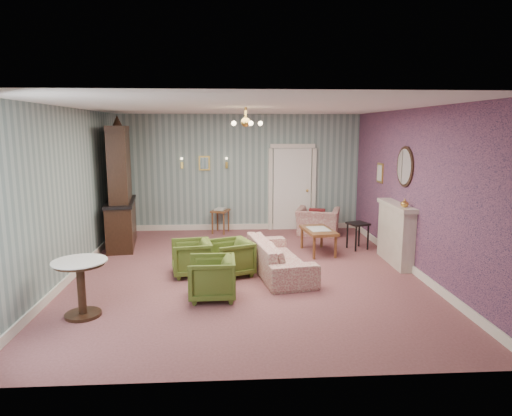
{
  "coord_description": "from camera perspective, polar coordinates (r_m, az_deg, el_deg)",
  "views": [
    {
      "loc": [
        -0.29,
        -7.72,
        2.54
      ],
      "look_at": [
        0.2,
        0.4,
        1.1
      ],
      "focal_mm": 31.45,
      "sensor_mm": 36.0,
      "label": 1
    }
  ],
  "objects": [
    {
      "name": "floor",
      "position": [
        8.13,
        -1.25,
        -8.16
      ],
      "size": [
        7.0,
        7.0,
        0.0
      ],
      "primitive_type": "plane",
      "color": "#874F50",
      "rests_on": "ground"
    },
    {
      "name": "ceiling",
      "position": [
        7.73,
        -1.33,
        12.7
      ],
      "size": [
        7.0,
        7.0,
        0.0
      ],
      "primitive_type": "plane",
      "rotation": [
        3.14,
        0.0,
        0.0
      ],
      "color": "white",
      "rests_on": "ground"
    },
    {
      "name": "wall_back",
      "position": [
        11.28,
        -1.97,
        4.49
      ],
      "size": [
        6.0,
        0.0,
        6.0
      ],
      "primitive_type": "plane",
      "rotation": [
        1.57,
        0.0,
        0.0
      ],
      "color": "slate",
      "rests_on": "ground"
    },
    {
      "name": "wall_front",
      "position": [
        4.37,
        0.47,
        -4.42
      ],
      "size": [
        6.0,
        0.0,
        6.0
      ],
      "primitive_type": "plane",
      "rotation": [
        -1.57,
        0.0,
        0.0
      ],
      "color": "slate",
      "rests_on": "ground"
    },
    {
      "name": "wall_left",
      "position": [
        8.25,
        -22.6,
        1.68
      ],
      "size": [
        0.0,
        7.0,
        7.0
      ],
      "primitive_type": "plane",
      "rotation": [
        1.57,
        0.0,
        1.57
      ],
      "color": "slate",
      "rests_on": "ground"
    },
    {
      "name": "wall_right",
      "position": [
        8.46,
        19.47,
        2.06
      ],
      "size": [
        0.0,
        7.0,
        7.0
      ],
      "primitive_type": "plane",
      "rotation": [
        1.57,
        0.0,
        -1.57
      ],
      "color": "slate",
      "rests_on": "ground"
    },
    {
      "name": "wall_right_floral",
      "position": [
        8.46,
        19.38,
        2.06
      ],
      "size": [
        0.0,
        7.0,
        7.0
      ],
      "primitive_type": "plane",
      "rotation": [
        1.57,
        0.0,
        -1.57
      ],
      "color": "#AC5671",
      "rests_on": "ground"
    },
    {
      "name": "door",
      "position": [
        11.39,
        4.61,
        2.64
      ],
      "size": [
        1.12,
        0.12,
        2.16
      ],
      "primitive_type": null,
      "color": "white",
      "rests_on": "floor"
    },
    {
      "name": "olive_chair_a",
      "position": [
        6.87,
        -5.65,
        -8.59
      ],
      "size": [
        0.65,
        0.7,
        0.7
      ],
      "primitive_type": "imported",
      "rotation": [
        0.0,
        0.0,
        -1.55
      ],
      "color": "#506222",
      "rests_on": "floor"
    },
    {
      "name": "olive_chair_b",
      "position": [
        7.98,
        -8.22,
        -6.06
      ],
      "size": [
        0.72,
        0.76,
        0.68
      ],
      "primitive_type": "imported",
      "rotation": [
        0.0,
        0.0,
        -1.4
      ],
      "color": "#506222",
      "rests_on": "floor"
    },
    {
      "name": "olive_chair_c",
      "position": [
        7.89,
        -3.24,
        -6.11
      ],
      "size": [
        0.84,
        0.86,
        0.69
      ],
      "primitive_type": "imported",
      "rotation": [
        0.0,
        0.0,
        -1.19
      ],
      "color": "#506222",
      "rests_on": "floor"
    },
    {
      "name": "sofa_chintz",
      "position": [
        7.99,
        2.88,
        -5.49
      ],
      "size": [
        0.96,
        2.13,
        0.81
      ],
      "primitive_type": "imported",
      "rotation": [
        0.0,
        0.0,
        1.75
      ],
      "color": "#993D44",
      "rests_on": "floor"
    },
    {
      "name": "wingback_chair",
      "position": [
        10.94,
        7.88,
        -1.16
      ],
      "size": [
        1.14,
        0.92,
        0.87
      ],
      "primitive_type": "imported",
      "rotation": [
        0.0,
        0.0,
        2.83
      ],
      "color": "#993D44",
      "rests_on": "floor"
    },
    {
      "name": "dresser",
      "position": [
        10.09,
        -16.98,
        3.0
      ],
      "size": [
        0.81,
        1.72,
        2.76
      ],
      "primitive_type": null,
      "rotation": [
        0.0,
        0.0,
        0.15
      ],
      "color": "black",
      "rests_on": "floor"
    },
    {
      "name": "fireplace",
      "position": [
        8.93,
        17.33,
        -3.11
      ],
      "size": [
        0.3,
        1.4,
        1.16
      ],
      "primitive_type": null,
      "color": "beige",
      "rests_on": "floor"
    },
    {
      "name": "mantel_vase",
      "position": [
        8.43,
        18.38,
        0.61
      ],
      "size": [
        0.15,
        0.15,
        0.15
      ],
      "primitive_type": "imported",
      "color": "gold",
      "rests_on": "fireplace"
    },
    {
      "name": "oval_mirror",
      "position": [
        8.77,
        18.37,
        5.02
      ],
      "size": [
        0.04,
        0.76,
        0.84
      ],
      "primitive_type": null,
      "color": "white",
      "rests_on": "wall_right"
    },
    {
      "name": "framed_print",
      "position": [
        10.06,
        15.52,
        4.31
      ],
      "size": [
        0.04,
        0.34,
        0.42
      ],
      "primitive_type": null,
      "color": "gold",
      "rests_on": "wall_right"
    },
    {
      "name": "coffee_table",
      "position": [
        9.37,
        7.91,
        -4.17
      ],
      "size": [
        0.68,
        1.06,
        0.51
      ],
      "primitive_type": null,
      "rotation": [
        0.0,
        0.0,
        0.13
      ],
      "color": "brown",
      "rests_on": "floor"
    },
    {
      "name": "side_table_black",
      "position": [
        9.81,
        12.79,
        -3.49
      ],
      "size": [
        0.49,
        0.49,
        0.58
      ],
      "primitive_type": null,
      "rotation": [
        0.0,
        0.0,
        0.36
      ],
      "color": "black",
      "rests_on": "floor"
    },
    {
      "name": "pedestal_table",
      "position": [
        6.64,
        -21.33,
        -9.49
      ],
      "size": [
        0.77,
        0.77,
        0.8
      ],
      "primitive_type": null,
      "rotation": [
        0.0,
        0.0,
        -0.05
      ],
      "color": "black",
      "rests_on": "floor"
    },
    {
      "name": "nesting_table",
      "position": [
        11.1,
        -4.53,
        -1.57
      ],
      "size": [
        0.5,
        0.57,
        0.63
      ],
      "primitive_type": null,
      "rotation": [
        0.0,
        0.0,
        -0.31
      ],
      "color": "brown",
      "rests_on": "floor"
    },
    {
      "name": "gilt_mirror_back",
      "position": [
        11.23,
        -6.59,
        5.69
      ],
      "size": [
        0.28,
        0.06,
        0.36
      ],
      "primitive_type": null,
      "color": "gold",
      "rests_on": "wall_back"
    },
    {
      "name": "sconce_left",
      "position": [
        11.25,
        -9.41,
        5.63
      ],
      "size": [
        0.16,
        0.12,
        0.3
      ],
      "primitive_type": null,
      "color": "gold",
      "rests_on": "wall_back"
    },
    {
      "name": "sconce_right",
      "position": [
        11.19,
        -3.77,
        5.72
      ],
      "size": [
        0.16,
        0.12,
        0.3
      ],
      "primitive_type": null,
      "color": "gold",
      "rests_on": "wall_back"
    },
    {
      "name": "chandelier",
      "position": [
        7.73,
        -1.32,
        10.7
      ],
      "size": [
        0.56,
        0.56,
        0.36
      ],
      "primitive_type": null,
      "color": "gold",
      "rests_on": "ceiling"
    },
    {
      "name": "burgundy_cushion",
      "position": [
        10.77,
        7.78,
        -1.08
      ],
      "size": [
        0.41,
        0.28,
        0.39
      ],
      "primitive_type": "cube",
      "rotation": [
        0.17,
        0.0,
        -0.35
      ],
      "color": "maroon",
      "rests_on": "wingback_chair"
    }
  ]
}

